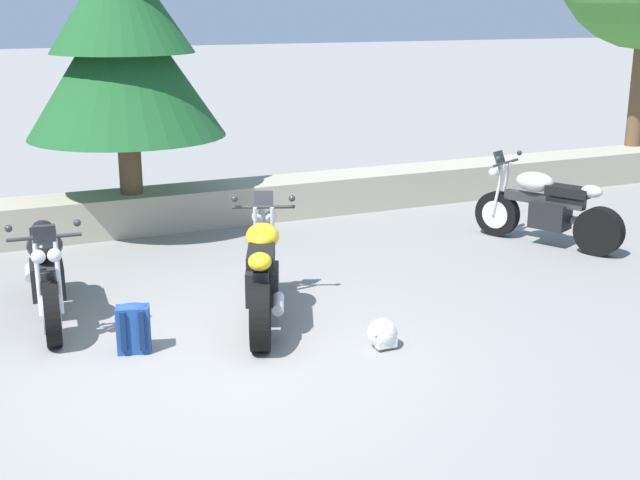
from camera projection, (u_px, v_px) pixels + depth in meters
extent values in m
plane|color=gray|center=(226.00, 361.00, 7.40)|extent=(120.00, 120.00, 0.00)
cube|color=#A89E89|center=(121.00, 213.00, 11.54)|extent=(36.00, 0.80, 0.55)
cylinder|color=black|center=(52.00, 314.00, 7.67)|extent=(0.18, 0.63, 0.62)
cylinder|color=black|center=(46.00, 269.00, 8.97)|extent=(0.22, 0.63, 0.62)
cylinder|color=silver|center=(52.00, 314.00, 7.67)|extent=(0.19, 0.39, 0.38)
cube|color=black|center=(48.00, 279.00, 8.34)|extent=(0.35, 0.50, 0.34)
cube|color=#2D2D30|center=(46.00, 263.00, 8.19)|extent=(0.22, 1.11, 0.12)
ellipsoid|color=black|center=(45.00, 245.00, 7.99)|extent=(0.38, 0.54, 0.26)
cube|color=black|center=(44.00, 239.00, 8.44)|extent=(0.30, 0.58, 0.12)
ellipsoid|color=black|center=(42.00, 228.00, 8.71)|extent=(0.24, 0.30, 0.16)
cylinder|color=#2D2D30|center=(44.00, 237.00, 7.54)|extent=(0.66, 0.08, 0.04)
sphere|color=silver|center=(54.00, 255.00, 7.48)|extent=(0.13, 0.13, 0.13)
sphere|color=silver|center=(38.00, 257.00, 7.43)|extent=(0.13, 0.13, 0.13)
cube|color=#26282D|center=(44.00, 234.00, 7.43)|extent=(0.21, 0.11, 0.18)
cylinder|color=silver|center=(31.00, 273.00, 8.69)|extent=(0.14, 0.39, 0.11)
cylinder|color=silver|center=(58.00, 275.00, 7.63)|extent=(0.06, 0.17, 0.73)
cylinder|color=silver|center=(38.00, 277.00, 7.57)|extent=(0.06, 0.17, 0.73)
sphere|color=#2D2D30|center=(77.00, 223.00, 7.65)|extent=(0.07, 0.07, 0.07)
sphere|color=#2D2D30|center=(8.00, 228.00, 7.45)|extent=(0.07, 0.07, 0.07)
cylinder|color=black|center=(265.00, 270.00, 8.95)|extent=(0.36, 0.63, 0.62)
cylinder|color=black|center=(260.00, 318.00, 7.56)|extent=(0.40, 0.64, 0.62)
cylinder|color=silver|center=(265.00, 270.00, 8.95)|extent=(0.29, 0.42, 0.38)
cube|color=black|center=(263.00, 284.00, 8.18)|extent=(0.48, 0.56, 0.34)
cube|color=#2D2D30|center=(262.00, 262.00, 8.22)|extent=(0.54, 1.07, 0.12)
ellipsoid|color=yellow|center=(263.00, 237.00, 8.30)|extent=(0.51, 0.61, 0.26)
cube|color=black|center=(261.00, 256.00, 7.86)|extent=(0.45, 0.62, 0.12)
ellipsoid|color=yellow|center=(260.00, 261.00, 7.56)|extent=(0.31, 0.34, 0.16)
cylinder|color=#2D2D30|center=(264.00, 207.00, 8.67)|extent=(0.63, 0.28, 0.04)
sphere|color=silver|center=(258.00, 217.00, 8.84)|extent=(0.13, 0.13, 0.13)
sphere|color=silver|center=(271.00, 217.00, 8.85)|extent=(0.13, 0.13, 0.13)
cube|color=#26282D|center=(264.00, 199.00, 8.75)|extent=(0.22, 0.16, 0.18)
cylinder|color=silver|center=(278.00, 304.00, 7.78)|extent=(0.24, 0.39, 0.11)
cylinder|color=silver|center=(256.00, 239.00, 8.81)|extent=(0.10, 0.17, 0.73)
cylinder|color=silver|center=(273.00, 239.00, 8.81)|extent=(0.10, 0.17, 0.73)
sphere|color=#2D2D30|center=(234.00, 199.00, 8.60)|extent=(0.07, 0.07, 0.07)
sphere|color=#2D2D30|center=(292.00, 198.00, 8.62)|extent=(0.07, 0.07, 0.07)
cylinder|color=black|center=(497.00, 214.00, 11.36)|extent=(0.40, 0.62, 0.62)
cylinder|color=black|center=(599.00, 231.00, 10.47)|extent=(0.43, 0.64, 0.62)
cylinder|color=silver|center=(497.00, 214.00, 11.36)|extent=(0.31, 0.42, 0.38)
cube|color=black|center=(550.00, 215.00, 10.86)|extent=(0.50, 0.57, 0.34)
cube|color=#2D2D30|center=(544.00, 200.00, 10.86)|extent=(0.60, 1.05, 0.12)
ellipsoid|color=#BCBCC1|center=(535.00, 182.00, 10.90)|extent=(0.53, 0.62, 0.26)
cube|color=black|center=(569.00, 191.00, 10.62)|extent=(0.48, 0.62, 0.12)
ellipsoid|color=#BCBCC1|center=(592.00, 191.00, 10.42)|extent=(0.32, 0.35, 0.16)
cylinder|color=#2D2D30|center=(506.00, 163.00, 11.12)|extent=(0.61, 0.32, 0.04)
sphere|color=silver|center=(493.00, 172.00, 11.19)|extent=(0.13, 0.13, 0.13)
sphere|color=silver|center=(498.00, 171.00, 11.29)|extent=(0.13, 0.13, 0.13)
cube|color=#26282D|center=(499.00, 158.00, 11.16)|extent=(0.22, 0.17, 0.18)
cylinder|color=silver|center=(586.00, 222.00, 10.72)|extent=(0.26, 0.39, 0.11)
cylinder|color=silver|center=(498.00, 190.00, 11.17)|extent=(0.11, 0.17, 0.73)
cylinder|color=silver|center=(505.00, 187.00, 11.31)|extent=(0.11, 0.17, 0.73)
sphere|color=#2D2D30|center=(498.00, 159.00, 10.84)|extent=(0.07, 0.07, 0.07)
sphere|color=#2D2D30|center=(519.00, 153.00, 11.28)|extent=(0.07, 0.07, 0.07)
cube|color=navy|center=(133.00, 329.00, 7.54)|extent=(0.34, 0.25, 0.44)
cube|color=navy|center=(134.00, 329.00, 7.66)|extent=(0.24, 0.11, 0.24)
ellipsoid|color=navy|center=(132.00, 308.00, 7.48)|extent=(0.32, 0.24, 0.08)
cube|color=#10244B|center=(123.00, 332.00, 7.42)|extent=(0.06, 0.04, 0.37)
cube|color=#10244B|center=(142.00, 331.00, 7.45)|extent=(0.06, 0.04, 0.37)
sphere|color=silver|center=(382.00, 333.00, 7.66)|extent=(0.28, 0.28, 0.28)
ellipsoid|color=black|center=(386.00, 335.00, 7.59)|extent=(0.23, 0.06, 0.12)
cube|color=silver|center=(386.00, 343.00, 7.61)|extent=(0.20, 0.08, 0.08)
cylinder|color=brown|center=(130.00, 155.00, 11.37)|extent=(0.31, 0.31, 1.07)
cone|color=#1E5628|center=(123.00, 61.00, 11.02)|extent=(2.67, 2.67, 2.02)
cylinder|color=brown|center=(638.00, 87.00, 15.14)|extent=(0.28, 0.28, 2.15)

